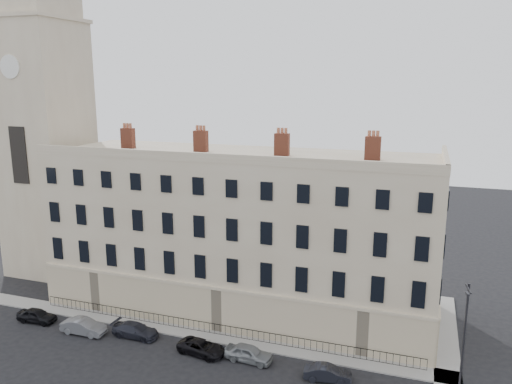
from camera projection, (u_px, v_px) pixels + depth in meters
ground at (261, 382)px, 36.46m from camera, size 160.00×160.00×0.00m
terrace at (241, 231)px, 47.79m from camera, size 36.22×12.22×17.00m
church_tower at (43, 108)px, 54.87m from camera, size 8.00×8.13×44.00m
pavement_terrace at (172, 329)px, 44.23m from camera, size 48.00×2.00×0.12m
pavement_east_return at (447, 357)px, 39.72m from camera, size 2.00×24.00×0.12m
railings at (215, 329)px, 43.23m from camera, size 35.00×0.04×0.96m
car_a at (37, 315)px, 45.56m from camera, size 3.74×1.66×1.25m
car_b at (84, 327)px, 43.41m from camera, size 4.05×1.51×1.32m
car_c at (135, 330)px, 42.89m from camera, size 4.18×1.73×1.21m
car_d at (202, 347)px, 40.19m from camera, size 4.29×2.47×1.12m
car_e at (249, 353)px, 39.15m from camera, size 3.92×1.76×1.31m
car_f at (328, 373)px, 36.61m from camera, size 3.63×1.69×1.15m
streetlamp at (464, 334)px, 34.22m from camera, size 0.41×1.77×8.22m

